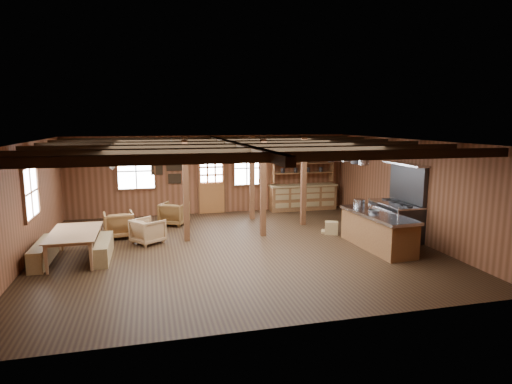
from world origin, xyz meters
TOP-DOWN VIEW (x-y plane):
  - room at (0.00, 0.00)m, footprint 10.04×9.04m
  - ceiling_joists at (0.00, 0.18)m, footprint 9.80×8.82m
  - timber_posts at (0.52, 2.08)m, footprint 3.95×2.35m
  - back_door at (0.00, 4.45)m, footprint 1.02×0.08m
  - window_back_left at (-2.60, 4.46)m, footprint 1.32×0.06m
  - window_back_right at (1.30, 4.46)m, footprint 1.02×0.06m
  - window_left at (-4.96, 0.50)m, footprint 0.14×1.24m
  - notice_boards at (-1.50, 4.46)m, footprint 1.08×0.03m
  - back_counter at (3.40, 4.20)m, footprint 2.55×0.60m
  - pendant_lamps at (-2.25, 1.00)m, footprint 1.86×2.36m
  - pot_rack at (3.01, 0.18)m, footprint 0.37×3.00m
  - kitchen_island at (3.60, -0.91)m, footprint 1.03×2.55m
  - step_stool at (3.00, 0.66)m, footprint 0.51×0.45m
  - commercial_range at (4.64, -0.16)m, footprint 0.89×1.74m
  - dining_table at (-3.90, -0.06)m, footprint 1.12×2.00m
  - bench_wall at (-4.65, -0.06)m, footprint 0.33×1.76m
  - bench_aisle at (-3.29, -0.06)m, footprint 0.32×1.69m
  - armchair_a at (-3.06, 1.83)m, footprint 0.90×0.92m
  - armchair_b at (-1.43, 2.98)m, footprint 1.06×1.07m
  - armchair_c at (-2.25, 1.00)m, footprint 1.04×1.03m
  - counter_pot at (3.57, 0.10)m, footprint 0.31×0.31m
  - bowl at (3.51, -0.83)m, footprint 0.38×0.38m

SIDE VIEW (x-z plane):
  - step_stool at x=3.00m, z-range 0.00..0.38m
  - bench_aisle at x=-3.29m, z-range 0.00..0.47m
  - bench_wall at x=-4.65m, z-range 0.00..0.48m
  - armchair_c at x=-2.25m, z-range 0.00..0.68m
  - dining_table at x=-3.90m, z-range 0.00..0.70m
  - armchair_b at x=-1.43m, z-range 0.00..0.73m
  - armchair_a at x=-3.06m, z-range 0.00..0.74m
  - kitchen_island at x=3.60m, z-range -0.12..1.08m
  - back_counter at x=3.40m, z-range -0.62..1.83m
  - commercial_range at x=4.64m, z-range -0.39..1.75m
  - back_door at x=0.00m, z-range -0.19..1.96m
  - bowl at x=3.51m, z-range 0.94..1.01m
  - counter_pot at x=3.57m, z-range 0.94..1.13m
  - room at x=0.00m, z-range -0.02..2.82m
  - timber_posts at x=0.52m, z-range 0.00..2.80m
  - window_back_left at x=-2.60m, z-range 0.94..2.26m
  - window_back_right at x=1.30m, z-range 0.94..2.26m
  - window_left at x=-4.96m, z-range 0.94..2.26m
  - notice_boards at x=-1.50m, z-range 1.19..2.09m
  - pendant_lamps at x=-2.25m, z-range 1.92..2.58m
  - pot_rack at x=3.01m, z-range 2.08..2.51m
  - ceiling_joists at x=0.00m, z-range 2.59..2.77m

